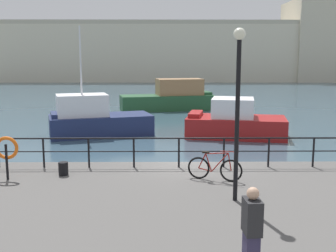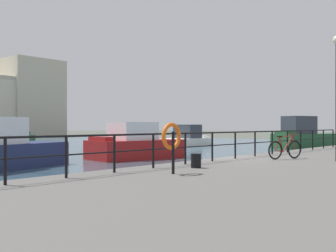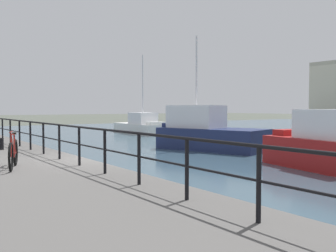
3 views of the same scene
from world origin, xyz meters
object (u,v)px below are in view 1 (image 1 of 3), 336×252
at_px(life_ring_stand, 7,149).
at_px(standing_person, 252,233).
at_px(harbor_building, 199,51).
at_px(moored_red_daysailer, 95,119).
at_px(mooring_bollard, 63,169).
at_px(moored_harbor_tender, 235,122).
at_px(moored_blue_motorboat, 171,98).
at_px(parked_bicycle, 215,168).
at_px(quay_lamp_post, 238,93).

relative_size(life_ring_stand, standing_person, 0.83).
bearing_deg(harbor_building, life_ring_stand, -99.91).
distance_m(harbor_building, moored_red_daysailer, 55.18).
relative_size(moored_red_daysailer, standing_person, 3.77).
xyz_separation_m(moored_red_daysailer, mooring_bollard, (0.70, -10.86, 0.00)).
distance_m(moored_harbor_tender, moored_blue_motorboat, 12.68).
distance_m(harbor_building, parked_bicycle, 65.81).
bearing_deg(mooring_bollard, moored_red_daysailer, 93.68).
height_order(harbor_building, mooring_bollard, harbor_building).
bearing_deg(parked_bicycle, quay_lamp_post, -60.70).
bearing_deg(life_ring_stand, mooring_bollard, 14.36).
distance_m(harbor_building, quay_lamp_post, 67.54).
height_order(moored_harbor_tender, quay_lamp_post, quay_lamp_post).
xyz_separation_m(moored_red_daysailer, life_ring_stand, (-0.97, -11.29, 0.76)).
distance_m(moored_harbor_tender, quay_lamp_post, 13.32).
height_order(mooring_bollard, quay_lamp_post, quay_lamp_post).
height_order(moored_harbor_tender, moored_blue_motorboat, moored_blue_motorboat).
bearing_deg(harbor_building, standing_person, -93.88).
bearing_deg(harbor_building, moored_blue_motorboat, -97.79).
bearing_deg(mooring_bollard, harbor_building, 81.46).
bearing_deg(moored_red_daysailer, moored_blue_motorboat, -128.44).
height_order(life_ring_stand, quay_lamp_post, quay_lamp_post).
relative_size(harbor_building, moored_harbor_tender, 10.71).
xyz_separation_m(harbor_building, standing_person, (-4.85, -71.44, -3.84)).
bearing_deg(harbor_building, parked_bicycle, -94.18).
bearing_deg(moored_harbor_tender, moored_red_daysailer, 7.09).
relative_size(mooring_bollard, standing_person, 0.26).
xyz_separation_m(moored_blue_motorboat, quay_lamp_post, (1.35, -25.03, 2.64)).
bearing_deg(standing_person, moored_blue_motorboat, -91.65).
height_order(moored_blue_motorboat, moored_red_daysailer, moored_red_daysailer).
xyz_separation_m(harbor_building, moored_red_daysailer, (-10.43, -54.00, -4.48)).
bearing_deg(standing_person, quay_lamp_post, -99.27).
relative_size(moored_harbor_tender, parked_bicycle, 3.56).
xyz_separation_m(moored_harbor_tender, mooring_bollard, (-7.42, -10.33, 0.09)).
bearing_deg(harbor_building, moored_harbor_tender, -92.43).
distance_m(moored_red_daysailer, life_ring_stand, 11.36).
bearing_deg(quay_lamp_post, life_ring_stand, 163.35).
relative_size(moored_blue_motorboat, parked_bicycle, 4.89).
height_order(harbor_building, standing_person, harbor_building).
distance_m(moored_blue_motorboat, parked_bicycle, 23.17).
xyz_separation_m(moored_blue_motorboat, mooring_bollard, (-3.94, -22.52, -0.10)).
bearing_deg(quay_lamp_post, harbor_building, 86.23).
bearing_deg(standing_person, mooring_bollard, -56.93).
distance_m(quay_lamp_post, standing_person, 4.60).
bearing_deg(moored_harbor_tender, moored_blue_motorboat, -63.23).
bearing_deg(standing_person, parked_bicycle, -94.17).
bearing_deg(moored_red_daysailer, moored_harbor_tender, 159.52).
xyz_separation_m(moored_red_daysailer, quay_lamp_post, (6.00, -13.38, 2.75)).
relative_size(moored_harbor_tender, standing_person, 3.57).
bearing_deg(parked_bicycle, moored_harbor_tender, 96.30).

